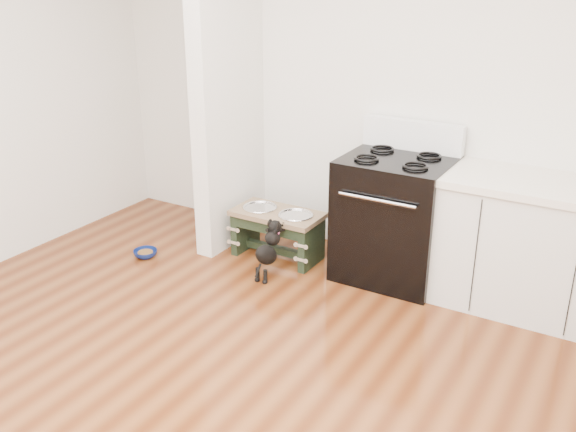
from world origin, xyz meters
name	(u,v)px	position (x,y,z in m)	size (l,w,h in m)	color
ground	(184,429)	(0.00, 0.00, 0.00)	(5.00, 5.00, 0.00)	#4D220D
room_shell	(160,117)	(0.00, 0.00, 1.62)	(5.00, 5.00, 5.00)	silver
partition_wall	(227,81)	(-1.18, 2.10, 1.35)	(0.15, 0.80, 2.70)	silver
oven_range	(394,216)	(0.25, 2.16, 0.48)	(0.76, 0.69, 1.14)	black
cabinet_run	(533,247)	(1.23, 2.18, 0.45)	(1.24, 0.64, 0.91)	silver
dog_feeder	(277,225)	(-0.66, 1.99, 0.28)	(0.71, 0.38, 0.40)	black
puppy	(269,248)	(-0.53, 1.66, 0.24)	(0.12, 0.36, 0.43)	black
floor_bowl	(145,253)	(-1.57, 1.44, 0.03)	(0.21, 0.21, 0.06)	navy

